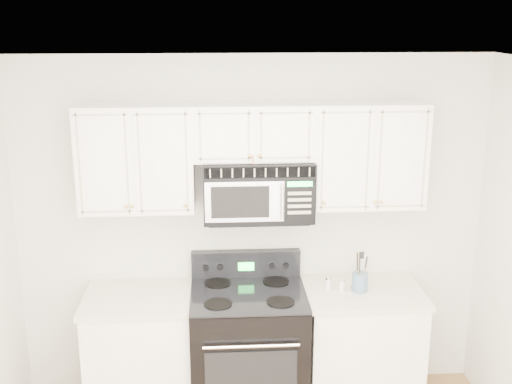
{
  "coord_description": "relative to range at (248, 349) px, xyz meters",
  "views": [
    {
      "loc": [
        -0.27,
        -2.83,
        2.87
      ],
      "look_at": [
        0.0,
        1.3,
        1.71
      ],
      "focal_mm": 45.0,
      "sensor_mm": 36.0,
      "label": 1
    }
  ],
  "objects": [
    {
      "name": "shaker_pepper",
      "position": [
        0.68,
        0.0,
        0.49
      ],
      "size": [
        0.04,
        0.04,
        0.1
      ],
      "color": "silver",
      "rests_on": "base_cabinet_right"
    },
    {
      "name": "base_cabinet_right",
      "position": [
        0.85,
        0.04,
        -0.06
      ],
      "size": [
        0.86,
        0.65,
        0.92
      ],
      "color": "white",
      "rests_on": "ground"
    },
    {
      "name": "range",
      "position": [
        0.0,
        0.0,
        0.0
      ],
      "size": [
        0.82,
        0.75,
        1.14
      ],
      "color": "black",
      "rests_on": "ground"
    },
    {
      "name": "shaker_salt",
      "position": [
        0.59,
        0.04,
        0.49
      ],
      "size": [
        0.04,
        0.04,
        0.1
      ],
      "color": "silver",
      "rests_on": "base_cabinet_right"
    },
    {
      "name": "utensil_crock",
      "position": [
        0.81,
        0.01,
        0.52
      ],
      "size": [
        0.11,
        0.11,
        0.3
      ],
      "color": "slate",
      "rests_on": "base_cabinet_right"
    },
    {
      "name": "base_cabinet_left",
      "position": [
        -0.75,
        0.04,
        -0.06
      ],
      "size": [
        0.86,
        0.65,
        0.92
      ],
      "color": "white",
      "rests_on": "ground"
    },
    {
      "name": "room",
      "position": [
        0.05,
        -1.4,
        0.82
      ],
      "size": [
        3.51,
        3.51,
        2.61
      ],
      "color": "brown",
      "rests_on": "ground"
    },
    {
      "name": "upper_cabinets",
      "position": [
        0.05,
        0.18,
        1.45
      ],
      "size": [
        2.44,
        0.37,
        0.75
      ],
      "color": "white",
      "rests_on": "ground"
    },
    {
      "name": "microwave",
      "position": [
        0.08,
        0.15,
        1.18
      ],
      "size": [
        0.77,
        0.44,
        0.43
      ],
      "color": "black",
      "rests_on": "ground"
    }
  ]
}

